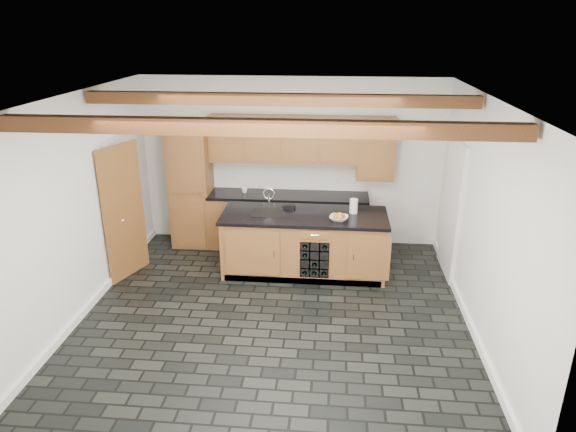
% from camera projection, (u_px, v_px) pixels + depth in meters
% --- Properties ---
extents(ground, '(5.00, 5.00, 0.00)m').
position_uv_depth(ground, '(275.00, 314.00, 6.75)').
color(ground, black).
rests_on(ground, ground).
extents(room_shell, '(5.01, 5.00, 5.00)m').
position_uv_depth(room_shell, '(272.00, 191.00, 6.71)').
color(room_shell, white).
rests_on(room_shell, ground).
extents(back_cabinetry, '(3.65, 0.62, 2.20)m').
position_uv_depth(back_cabinetry, '(267.00, 190.00, 8.51)').
color(back_cabinetry, '#9E5F32').
rests_on(back_cabinetry, ground).
extents(island, '(2.48, 0.96, 0.93)m').
position_uv_depth(island, '(304.00, 243.00, 7.75)').
color(island, '#9E5F32').
rests_on(island, ground).
extents(faucet, '(0.45, 0.40, 0.34)m').
position_uv_depth(faucet, '(268.00, 210.00, 7.67)').
color(faucet, black).
rests_on(faucet, island).
extents(kitchen_scale, '(0.20, 0.14, 0.06)m').
position_uv_depth(kitchen_scale, '(289.00, 207.00, 7.83)').
color(kitchen_scale, black).
rests_on(kitchen_scale, island).
extents(fruit_bowl, '(0.31, 0.31, 0.07)m').
position_uv_depth(fruit_bowl, '(339.00, 218.00, 7.35)').
color(fruit_bowl, beige).
rests_on(fruit_bowl, island).
extents(fruit_cluster, '(0.16, 0.17, 0.07)m').
position_uv_depth(fruit_cluster, '(339.00, 216.00, 7.34)').
color(fruit_cluster, red).
rests_on(fruit_cluster, fruit_bowl).
extents(paper_towel, '(0.12, 0.12, 0.22)m').
position_uv_depth(paper_towel, '(354.00, 206.00, 7.61)').
color(paper_towel, white).
rests_on(paper_towel, island).
extents(mug, '(0.13, 0.13, 0.10)m').
position_uv_depth(mug, '(244.00, 190.00, 8.55)').
color(mug, white).
rests_on(mug, back_cabinetry).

